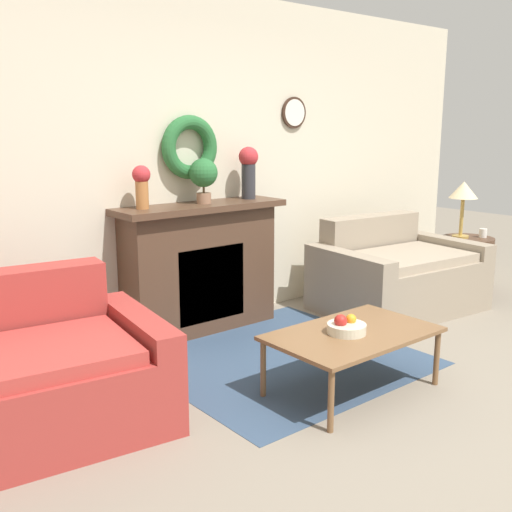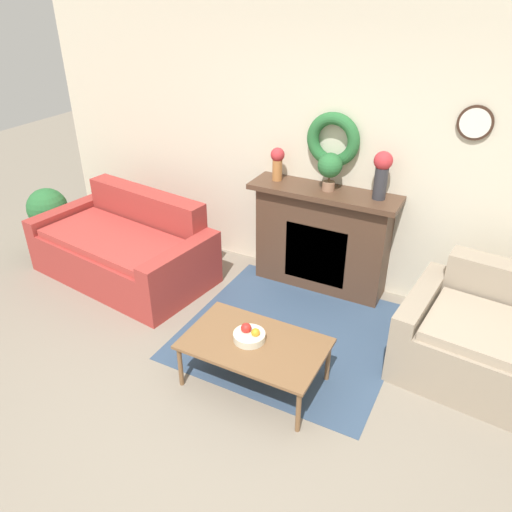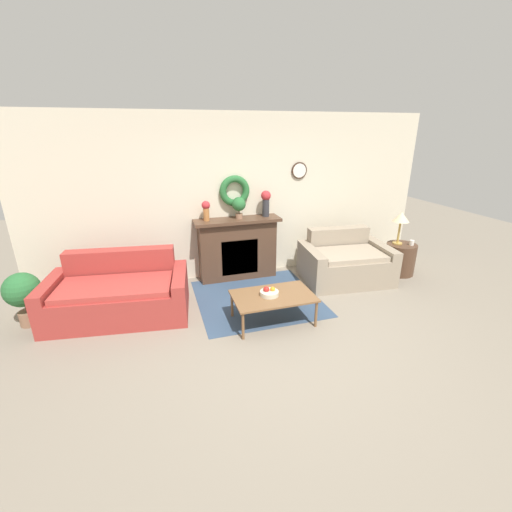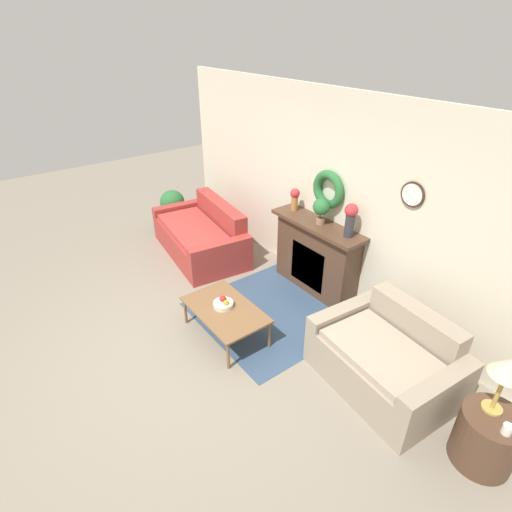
{
  "view_description": "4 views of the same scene",
  "coord_description": "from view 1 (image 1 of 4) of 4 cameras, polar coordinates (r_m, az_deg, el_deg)",
  "views": [
    {
      "loc": [
        -2.72,
        -1.75,
        1.65
      ],
      "look_at": [
        -0.13,
        1.43,
        0.75
      ],
      "focal_mm": 42.0,
      "sensor_mm": 36.0,
      "label": 1
    },
    {
      "loc": [
        1.36,
        -1.97,
        2.79
      ],
      "look_at": [
        -0.32,
        1.22,
        0.75
      ],
      "focal_mm": 35.0,
      "sensor_mm": 36.0,
      "label": 2
    },
    {
      "loc": [
        -1.41,
        -3.15,
        2.44
      ],
      "look_at": [
        -0.06,
        1.23,
        0.73
      ],
      "focal_mm": 24.0,
      "sensor_mm": 36.0,
      "label": 3
    },
    {
      "loc": [
        3.24,
        -1.36,
        3.32
      ],
      "look_at": [
        -0.23,
        1.24,
        0.8
      ],
      "focal_mm": 28.0,
      "sensor_mm": 36.0,
      "label": 4
    }
  ],
  "objects": [
    {
      "name": "coffee_table",
      "position": [
        3.82,
        9.21,
        -7.59
      ],
      "size": [
        1.06,
        0.66,
        0.39
      ],
      "color": "brown",
      "rests_on": "ground_plane"
    },
    {
      "name": "floor_rug",
      "position": [
        4.41,
        2.12,
        -9.61
      ],
      "size": [
        1.8,
        1.76,
        0.01
      ],
      "color": "#334760",
      "rests_on": "ground_plane"
    },
    {
      "name": "mug",
      "position": [
        6.46,
        20.8,
        2.06
      ],
      "size": [
        0.08,
        0.08,
        0.09
      ],
      "color": "silver",
      "rests_on": "side_table_by_loveseat"
    },
    {
      "name": "vase_on_mantel_left",
      "position": [
        4.5,
        -10.84,
        6.8
      ],
      "size": [
        0.13,
        0.13,
        0.32
      ],
      "color": "#AD6B38",
      "rests_on": "fireplace"
    },
    {
      "name": "ground_plane",
      "position": [
        3.63,
        16.67,
        -15.28
      ],
      "size": [
        16.0,
        16.0,
        0.0
      ],
      "primitive_type": "plane",
      "color": "gray"
    },
    {
      "name": "potted_plant_on_mantel",
      "position": [
        4.75,
        -5.03,
        7.69
      ],
      "size": [
        0.23,
        0.23,
        0.35
      ],
      "color": "#8E664C",
      "rests_on": "fireplace"
    },
    {
      "name": "fruit_bowl",
      "position": [
        3.77,
        8.58,
        -6.7
      ],
      "size": [
        0.24,
        0.24,
        0.12
      ],
      "color": "beige",
      "rests_on": "coffee_table"
    },
    {
      "name": "side_table_by_loveseat",
      "position": [
        6.46,
        19.39,
        -0.7
      ],
      "size": [
        0.51,
        0.51,
        0.54
      ],
      "color": "#4C3323",
      "rests_on": "ground_plane"
    },
    {
      "name": "table_lamp",
      "position": [
        6.32,
        19.15,
        5.72
      ],
      "size": [
        0.28,
        0.28,
        0.57
      ],
      "color": "#B28E42",
      "rests_on": "side_table_by_loveseat"
    },
    {
      "name": "loveseat_right",
      "position": [
        5.61,
        13.21,
        -1.84
      ],
      "size": [
        1.51,
        1.12,
        0.82
      ],
      "rotation": [
        0.0,
        0.0,
        -0.1
      ],
      "color": "gray",
      "rests_on": "ground_plane"
    },
    {
      "name": "fireplace",
      "position": [
        4.86,
        -5.3,
        -1.07
      ],
      "size": [
        1.43,
        0.41,
        1.05
      ],
      "color": "#4C3323",
      "rests_on": "ground_plane"
    },
    {
      "name": "vase_on_mantel_right",
      "position": [
        5.04,
        -0.72,
        8.34
      ],
      "size": [
        0.16,
        0.16,
        0.43
      ],
      "color": "#2D2D33",
      "rests_on": "fireplace"
    },
    {
      "name": "wall_back",
      "position": [
        4.96,
        -5.96,
        8.83
      ],
      "size": [
        6.8,
        0.18,
        2.7
      ],
      "color": "beige",
      "rests_on": "ground_plane"
    }
  ]
}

